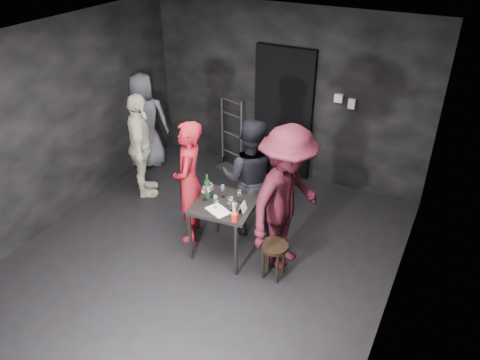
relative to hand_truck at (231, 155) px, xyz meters
The scene contains 27 objects.
floor 2.37m from the hand_truck, 69.58° to the right, with size 4.50×5.00×0.02m, color black.
ceiling 3.43m from the hand_truck, 69.58° to the right, with size 4.50×5.00×0.02m, color silver.
wall_back 1.43m from the hand_truck, 19.13° to the left, with size 4.50×0.04×2.70m, color black.
wall_front 4.92m from the hand_truck, 80.08° to the right, with size 4.50×0.04×2.70m, color black.
wall_left 2.87m from the hand_truck, 122.78° to the right, with size 0.04×5.00×2.70m, color black.
wall_right 3.95m from the hand_truck, 35.76° to the right, with size 0.04×5.00×2.70m, color black.
doorway 1.19m from the hand_truck, 15.33° to the left, with size 0.95×0.10×2.10m, color black.
wallbox_upper 2.09m from the hand_truck, ahead, with size 0.12×0.06×0.12m, color #B7B7B2.
wallbox_lower 2.23m from the hand_truck, ahead, with size 0.10×0.06×0.14m, color #B7B7B2.
hand_truck is the anchor object (origin of this frame).
tasting_table 2.31m from the hand_truck, 63.39° to the right, with size 0.72×0.72×0.75m.
stool 2.79m from the hand_truck, 51.22° to the right, with size 0.34×0.34×0.47m.
server_red 2.09m from the hand_truck, 77.20° to the right, with size 0.66×0.44×1.82m, color #A61622.
woman_black 1.92m from the hand_truck, 53.42° to the right, with size 0.87×0.48×1.78m, color black.
man_maroon 2.72m from the hand_truck, 46.91° to the right, with size 1.47×0.68×2.28m, color #370E17.
bystander_cream 1.69m from the hand_truck, 119.81° to the right, with size 1.02×0.49×1.73m, color white.
bystander_grey 1.57m from the hand_truck, 156.68° to the right, with size 0.85×0.46×1.73m, color slate.
tasting_mat 2.50m from the hand_truck, 65.09° to the right, with size 0.29×0.19×0.00m, color white.
wine_glass_a 2.31m from the hand_truck, 69.83° to the right, with size 0.08×0.08×0.20m, color white, non-canonical shape.
wine_glass_b 2.24m from the hand_truck, 67.97° to the right, with size 0.08×0.08×0.21m, color white, non-canonical shape.
wine_glass_c 2.23m from the hand_truck, 64.17° to the right, with size 0.07×0.07×0.18m, color white, non-canonical shape.
wine_glass_d 2.46m from the hand_truck, 65.86° to the right, with size 0.07×0.07×0.18m, color white, non-canonical shape.
wine_glass_e 2.53m from the hand_truck, 61.66° to the right, with size 0.08×0.08×0.21m, color white, non-canonical shape.
wine_glass_f 2.35m from the hand_truck, 58.99° to the right, with size 0.07×0.07×0.19m, color white, non-canonical shape.
wine_bottle 2.24m from the hand_truck, 69.26° to the right, with size 0.08×0.08×0.32m.
breadstick_cup 2.72m from the hand_truck, 60.62° to the right, with size 0.08×0.08×0.25m.
reserved_card 2.51m from the hand_truck, 58.65° to the right, with size 0.09×0.14×0.11m, color white, non-canonical shape.
Camera 1 is at (2.54, -3.96, 3.88)m, focal length 35.00 mm.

